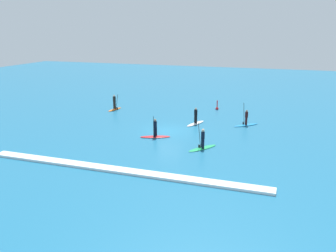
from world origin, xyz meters
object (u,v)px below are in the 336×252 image
surfer_on_green_board (203,143)px  marker_buoy (217,108)px  surfer_on_blue_board (246,122)px  surfer_on_white_board (196,120)px  surfer_on_orange_board (115,105)px  surfer_on_red_board (155,133)px

surfer_on_green_board → marker_buoy: size_ratio=2.26×
surfer_on_blue_board → marker_buoy: surfer_on_blue_board is taller
surfer_on_blue_board → marker_buoy: (-4.30, 6.41, -0.20)m
surfer_on_white_board → surfer_on_green_board: 7.91m
surfer_on_white_board → surfer_on_orange_board: size_ratio=1.18×
surfer_on_red_board → surfer_on_orange_board: 12.66m
surfer_on_blue_board → surfer_on_red_board: bearing=-0.3°
surfer_on_orange_board → surfer_on_white_board: bearing=-97.4°
surfer_on_blue_board → surfer_on_orange_board: 16.49m
surfer_on_green_board → surfer_on_blue_board: (2.61, 8.59, -0.06)m
surfer_on_blue_board → marker_buoy: size_ratio=2.09×
surfer_on_green_board → surfer_on_red_board: bearing=-74.0°
surfer_on_white_board → marker_buoy: size_ratio=2.43×
surfer_on_blue_board → surfer_on_orange_board: surfer_on_blue_board is taller
surfer_on_green_board → surfer_on_white_board: bearing=-126.4°
surfer_on_green_board → surfer_on_blue_board: size_ratio=1.08×
surfer_on_white_board → surfer_on_blue_board: surfer_on_blue_board is taller
marker_buoy → surfer_on_green_board: bearing=-83.6°
surfer_on_red_board → surfer_on_orange_board: (-8.83, 9.08, 0.19)m
surfer_on_blue_board → surfer_on_orange_board: (-16.34, 2.18, 0.20)m
surfer_on_white_board → surfer_on_red_board: 6.28m
surfer_on_orange_board → marker_buoy: size_ratio=2.06×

